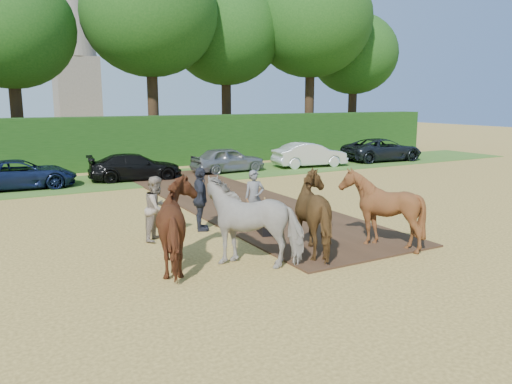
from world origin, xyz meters
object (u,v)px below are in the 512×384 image
(spectator_near, at_px, (157,208))
(spectator_far, at_px, (200,199))
(parked_cars, at_px, (175,164))
(plough_team, at_px, (288,216))
(church, at_px, (72,16))

(spectator_near, bearing_deg, spectator_far, -33.69)
(spectator_near, relative_size, parked_cars, 0.05)
(plough_team, height_order, parked_cars, plough_team)
(spectator_far, relative_size, parked_cars, 0.05)
(parked_cars, relative_size, church, 1.37)
(spectator_far, distance_m, church, 53.48)
(church, bearing_deg, plough_team, -94.58)
(spectator_far, bearing_deg, plough_team, -145.85)
(spectator_near, distance_m, spectator_far, 1.53)
(spectator_near, bearing_deg, parked_cars, 19.93)
(church, bearing_deg, parked_cars, -93.26)
(parked_cars, bearing_deg, spectator_far, -106.05)
(spectator_near, distance_m, parked_cars, 11.80)
(plough_team, bearing_deg, spectator_far, 105.82)
(plough_team, bearing_deg, parked_cars, 81.58)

